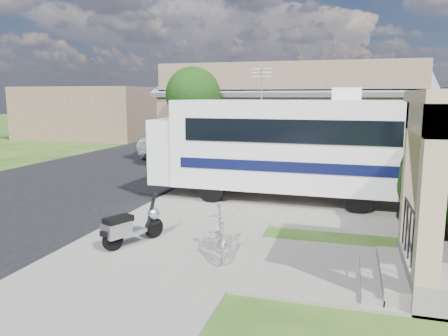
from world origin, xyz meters
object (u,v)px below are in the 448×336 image
(motorhome, at_px, (283,144))
(pickup_truck, at_px, (182,142))
(scooter, at_px, (130,227))
(garden_hose, at_px, (388,260))
(van, at_px, (206,133))
(bicycle, at_px, (220,234))

(motorhome, height_order, pickup_truck, motorhome)
(scooter, height_order, pickup_truck, pickup_truck)
(motorhome, xyz_separation_m, garden_hose, (2.86, -4.89, -1.71))
(van, bearing_deg, bicycle, -62.70)
(pickup_truck, xyz_separation_m, garden_hose, (9.85, -13.75, -0.73))
(motorhome, xyz_separation_m, pickup_truck, (-6.99, 8.86, -0.98))
(motorhome, bearing_deg, pickup_truck, 129.09)
(van, relative_size, garden_hose, 15.07)
(pickup_truck, xyz_separation_m, van, (-0.64, 6.21, -0.01))
(scooter, relative_size, bicycle, 0.93)
(scooter, height_order, bicycle, scooter)
(motorhome, relative_size, scooter, 5.26)
(pickup_truck, height_order, garden_hose, pickup_truck)
(motorhome, bearing_deg, bicycle, -93.82)
(scooter, height_order, garden_hose, scooter)
(scooter, bearing_deg, motorhome, 88.97)
(motorhome, bearing_deg, van, 117.68)
(scooter, relative_size, van, 0.28)
(motorhome, distance_m, bicycle, 5.65)
(scooter, xyz_separation_m, pickup_truck, (-4.46, 14.34, 0.33))
(scooter, xyz_separation_m, garden_hose, (5.38, 0.58, -0.40))
(van, bearing_deg, pickup_truck, -76.07)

